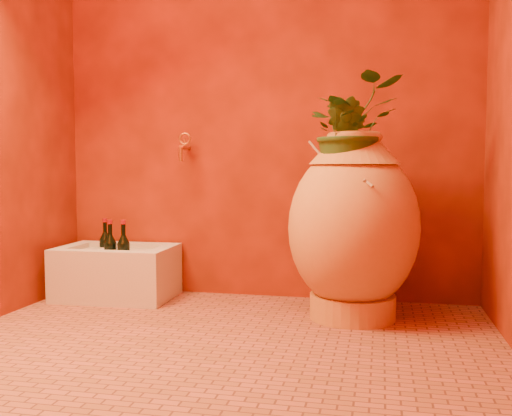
% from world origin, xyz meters
% --- Properties ---
extents(floor, '(2.50, 2.50, 0.00)m').
position_xyz_m(floor, '(0.00, 0.00, 0.00)').
color(floor, '#9B4C32').
rests_on(floor, ground).
extents(wall_back, '(2.50, 0.02, 2.50)m').
position_xyz_m(wall_back, '(0.00, 1.00, 1.25)').
color(wall_back, '#571705').
rests_on(wall_back, ground).
extents(amphora, '(0.89, 0.89, 0.96)m').
position_xyz_m(amphora, '(0.55, 0.58, 0.48)').
color(amphora, '#B77A33').
rests_on(amphora, floor).
extents(stone_basin, '(0.68, 0.47, 0.31)m').
position_xyz_m(stone_basin, '(-0.85, 0.75, 0.15)').
color(stone_basin, beige).
rests_on(stone_basin, floor).
extents(wine_bottle_a, '(0.07, 0.07, 0.30)m').
position_xyz_m(wine_bottle_a, '(-0.97, 0.84, 0.28)').
color(wine_bottle_a, black).
rests_on(wine_bottle_a, stone_basin).
extents(wine_bottle_b, '(0.08, 0.08, 0.31)m').
position_xyz_m(wine_bottle_b, '(-0.76, 0.65, 0.28)').
color(wine_bottle_b, black).
rests_on(wine_bottle_b, stone_basin).
extents(wine_bottle_c, '(0.07, 0.07, 0.31)m').
position_xyz_m(wine_bottle_c, '(-0.84, 0.66, 0.28)').
color(wine_bottle_c, black).
rests_on(wine_bottle_c, stone_basin).
extents(wall_tap, '(0.08, 0.16, 0.18)m').
position_xyz_m(wall_tap, '(-0.48, 0.91, 0.91)').
color(wall_tap, '#AD7528').
rests_on(wall_tap, wall_back).
extents(plant_main, '(0.63, 0.61, 0.53)m').
position_xyz_m(plant_main, '(0.53, 0.56, 0.97)').
color(plant_main, '#224518').
rests_on(plant_main, amphora).
extents(plant_side, '(0.29, 0.28, 0.41)m').
position_xyz_m(plant_side, '(0.50, 0.51, 0.92)').
color(plant_side, '#224518').
rests_on(plant_side, amphora).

